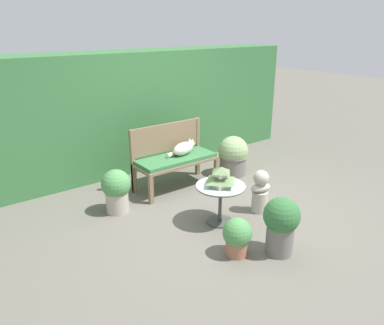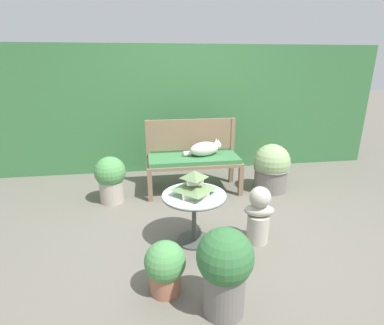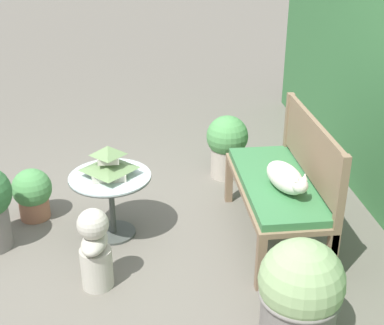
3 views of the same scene
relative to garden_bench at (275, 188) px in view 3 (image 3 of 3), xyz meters
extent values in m
plane|color=#666056|center=(0.04, -0.97, -0.44)|extent=(30.00, 30.00, 0.00)
cube|color=#7F664C|center=(-0.61, -0.24, -0.23)|extent=(0.06, 0.06, 0.42)
cube|color=#7F664C|center=(0.61, -0.24, -0.23)|extent=(0.06, 0.06, 0.42)
cube|color=#7F664C|center=(-0.61, 0.24, -0.23)|extent=(0.06, 0.06, 0.42)
cube|color=#7F664C|center=(0.61, 0.24, -0.23)|extent=(0.06, 0.06, 0.42)
cube|color=#7F664C|center=(0.00, 0.00, 0.00)|extent=(1.28, 0.55, 0.04)
cube|color=#387542|center=(0.00, 0.00, 0.04)|extent=(1.23, 0.50, 0.06)
cube|color=#7F664C|center=(-0.61, 0.25, 0.05)|extent=(0.06, 0.06, 0.98)
cube|color=#7F664C|center=(0.61, 0.25, 0.05)|extent=(0.06, 0.06, 0.98)
cube|color=#7F664C|center=(0.00, 0.25, 0.32)|extent=(1.23, 0.04, 0.44)
ellipsoid|color=silver|center=(0.15, 0.02, 0.17)|extent=(0.45, 0.30, 0.19)
sphere|color=silver|center=(0.35, 0.07, 0.20)|extent=(0.11, 0.11, 0.11)
cone|color=silver|center=(0.34, 0.10, 0.27)|extent=(0.04, 0.04, 0.05)
cone|color=silver|center=(0.35, 0.04, 0.27)|extent=(0.04, 0.04, 0.05)
cylinder|color=silver|center=(-0.03, 0.06, 0.11)|extent=(0.24, 0.13, 0.07)
cylinder|color=#424742|center=(-0.19, -1.25, -0.43)|extent=(0.35, 0.35, 0.02)
cylinder|color=#424742|center=(-0.19, -1.25, -0.18)|extent=(0.04, 0.04, 0.51)
cylinder|color=silver|center=(-0.19, -1.25, 0.08)|extent=(0.63, 0.63, 0.01)
torus|color=#424742|center=(-0.19, -1.25, 0.06)|extent=(0.63, 0.63, 0.02)
cube|color=beige|center=(-0.19, -1.25, 0.11)|extent=(0.25, 0.25, 0.06)
pyramid|color=#668451|center=(-0.19, -1.25, 0.17)|extent=(0.34, 0.34, 0.07)
cube|color=beige|center=(-0.19, -1.25, 0.23)|extent=(0.16, 0.16, 0.05)
pyramid|color=#668451|center=(-0.19, -1.25, 0.29)|extent=(0.21, 0.21, 0.07)
cylinder|color=#B7B2A3|center=(0.45, -1.34, -0.29)|extent=(0.22, 0.22, 0.29)
ellipsoid|color=#B7B2A3|center=(0.45, -1.34, -0.09)|extent=(0.32, 0.22, 0.12)
sphere|color=#B7B2A3|center=(0.45, -1.34, 0.05)|extent=(0.21, 0.21, 0.21)
cylinder|color=slate|center=(1.09, -0.12, -0.27)|extent=(0.45, 0.45, 0.33)
torus|color=slate|center=(1.09, -0.12, -0.12)|extent=(0.49, 0.49, 0.03)
sphere|color=#89A870|center=(1.09, -0.12, -0.02)|extent=(0.51, 0.51, 0.51)
cylinder|color=#9E664C|center=(-0.52, -1.91, -0.33)|extent=(0.25, 0.25, 0.22)
torus|color=#9E664C|center=(-0.52, -1.91, -0.23)|extent=(0.28, 0.28, 0.03)
sphere|color=#4C8E4C|center=(-0.52, -1.91, -0.16)|extent=(0.33, 0.33, 0.33)
cylinder|color=#ADA393|center=(-1.11, -0.18, -0.27)|extent=(0.31, 0.31, 0.34)
torus|color=#ADA393|center=(-1.11, -0.18, -0.11)|extent=(0.34, 0.34, 0.03)
sphere|color=#4C8E4C|center=(-1.11, -0.18, -0.03)|extent=(0.40, 0.40, 0.40)
camera|label=1|loc=(-3.08, -4.46, 1.98)|focal=35.00mm
camera|label=2|loc=(-0.60, -3.87, 1.31)|focal=28.00mm
camera|label=3|loc=(3.48, -1.03, 1.93)|focal=50.00mm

